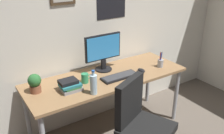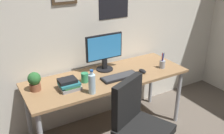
{
  "view_description": "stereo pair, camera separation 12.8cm",
  "coord_description": "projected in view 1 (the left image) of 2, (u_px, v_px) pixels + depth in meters",
  "views": [
    {
      "loc": [
        -1.34,
        -0.41,
        1.97
      ],
      "look_at": [
        -0.01,
        1.64,
        0.9
      ],
      "focal_mm": 39.72,
      "sensor_mm": 36.0,
      "label": 1
    },
    {
      "loc": [
        -1.23,
        -0.47,
        1.97
      ],
      "look_at": [
        -0.01,
        1.64,
        0.9
      ],
      "focal_mm": 39.72,
      "sensor_mm": 36.0,
      "label": 2
    }
  ],
  "objects": [
    {
      "name": "wall_back",
      "position": [
        89.0,
        21.0,
        2.9
      ],
      "size": [
        4.4,
        0.1,
        2.6
      ],
      "color": "silver",
      "rests_on": "ground_plane"
    },
    {
      "name": "desk",
      "position": [
        107.0,
        82.0,
        2.83
      ],
      "size": [
        1.86,
        0.67,
        0.75
      ],
      "color": "#936D47",
      "rests_on": "ground_plane"
    },
    {
      "name": "office_chair",
      "position": [
        140.0,
        122.0,
        2.39
      ],
      "size": [
        0.61,
        0.61,
        0.95
      ],
      "color": "black",
      "rests_on": "ground_plane"
    },
    {
      "name": "monitor",
      "position": [
        103.0,
        51.0,
        2.87
      ],
      "size": [
        0.46,
        0.2,
        0.43
      ],
      "color": "black",
      "rests_on": "desk"
    },
    {
      "name": "keyboard",
      "position": [
        120.0,
        76.0,
        2.77
      ],
      "size": [
        0.43,
        0.15,
        0.03
      ],
      "color": "black",
      "rests_on": "desk"
    },
    {
      "name": "computer_mouse",
      "position": [
        141.0,
        70.0,
        2.9
      ],
      "size": [
        0.06,
        0.11,
        0.04
      ],
      "color": "black",
      "rests_on": "desk"
    },
    {
      "name": "water_bottle",
      "position": [
        94.0,
        84.0,
        2.4
      ],
      "size": [
        0.07,
        0.07,
        0.25
      ],
      "color": "silver",
      "rests_on": "desk"
    },
    {
      "name": "coffee_mug_near",
      "position": [
        85.0,
        78.0,
        2.64
      ],
      "size": [
        0.11,
        0.08,
        0.1
      ],
      "color": "#2D8C59",
      "rests_on": "desk"
    },
    {
      "name": "potted_plant",
      "position": [
        35.0,
        83.0,
        2.43
      ],
      "size": [
        0.13,
        0.13,
        0.2
      ],
      "color": "brown",
      "rests_on": "desk"
    },
    {
      "name": "pen_cup",
      "position": [
        160.0,
        63.0,
        3.02
      ],
      "size": [
        0.07,
        0.07,
        0.2
      ],
      "color": "#9EA0A5",
      "rests_on": "desk"
    },
    {
      "name": "book_stack_left",
      "position": [
        70.0,
        86.0,
        2.48
      ],
      "size": [
        0.21,
        0.17,
        0.11
      ],
      "color": "gray",
      "rests_on": "desk"
    }
  ]
}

